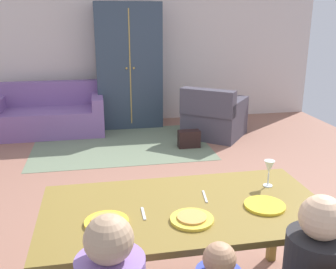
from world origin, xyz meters
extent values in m
cube|color=#936251|center=(0.00, 0.42, -0.01)|extent=(6.85, 6.04, 0.02)
cube|color=beige|center=(0.00, 3.49, 1.35)|extent=(6.85, 0.10, 2.70)
cube|color=olive|center=(-0.21, -1.51, 0.74)|extent=(1.74, 0.91, 0.04)
cube|color=olive|center=(-1.02, -1.12, 0.36)|extent=(0.06, 0.06, 0.72)
cube|color=olive|center=(0.61, -1.12, 0.36)|extent=(0.06, 0.06, 0.72)
cylinder|color=yellow|center=(-0.69, -1.63, 0.77)|extent=(0.25, 0.25, 0.02)
cylinder|color=gold|center=(-0.69, -1.63, 0.78)|extent=(0.17, 0.17, 0.01)
cylinder|color=yellow|center=(-0.21, -1.69, 0.77)|extent=(0.25, 0.25, 0.02)
cylinder|color=gold|center=(-0.21, -1.69, 0.78)|extent=(0.17, 0.17, 0.01)
cylinder|color=yellow|center=(0.27, -1.61, 0.77)|extent=(0.25, 0.25, 0.02)
cylinder|color=silver|center=(0.42, -1.33, 0.76)|extent=(0.06, 0.06, 0.01)
cylinder|color=silver|center=(0.42, -1.33, 0.81)|extent=(0.01, 0.01, 0.09)
cone|color=silver|center=(0.42, -1.33, 0.90)|extent=(0.07, 0.07, 0.09)
cube|color=silver|center=(-0.47, -1.56, 0.76)|extent=(0.02, 0.15, 0.01)
cube|color=silver|center=(-0.05, -1.41, 0.76)|extent=(0.04, 0.17, 0.01)
sphere|color=tan|center=(-0.69, -2.19, 1.00)|extent=(0.21, 0.21, 0.21)
sphere|color=tan|center=(-0.21, -2.19, 0.85)|extent=(0.15, 0.15, 0.15)
sphere|color=beige|center=(0.27, -2.19, 1.00)|extent=(0.21, 0.21, 0.21)
cube|color=slate|center=(-0.37, 2.00, 0.00)|extent=(2.60, 1.80, 0.01)
cube|color=#7E5A98|center=(-1.48, 2.80, 0.21)|extent=(1.76, 0.84, 0.42)
cube|color=#7E5A98|center=(-1.48, 3.14, 0.62)|extent=(1.76, 0.20, 0.40)
cube|color=#7E5A98|center=(-0.69, 2.80, 0.52)|extent=(0.18, 0.84, 0.20)
cube|color=#433F4B|center=(1.17, 2.20, 0.21)|extent=(1.19, 1.19, 0.42)
cube|color=#433F4B|center=(0.96, 1.93, 0.62)|extent=(0.79, 0.68, 0.40)
cube|color=#433F4B|center=(1.43, 1.99, 0.52)|extent=(0.66, 0.77, 0.20)
cube|color=#433F4B|center=(0.90, 2.40, 0.52)|extent=(0.66, 0.77, 0.20)
cube|color=#303E4F|center=(-0.13, 3.10, 1.05)|extent=(1.10, 0.56, 2.10)
cube|color=gold|center=(-0.13, 2.82, 1.05)|extent=(0.02, 0.01, 1.89)
sphere|color=gold|center=(-0.19, 2.81, 1.05)|extent=(0.04, 0.04, 0.04)
sphere|color=gold|center=(-0.07, 2.81, 1.05)|extent=(0.04, 0.04, 0.04)
cube|color=black|center=(0.62, 1.70, 0.13)|extent=(0.32, 0.16, 0.26)
camera|label=1|loc=(-0.70, -3.59, 1.88)|focal=41.20mm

